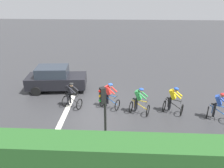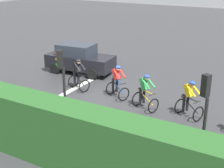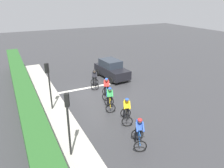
{
  "view_description": "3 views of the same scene",
  "coord_description": "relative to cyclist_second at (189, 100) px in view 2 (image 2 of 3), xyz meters",
  "views": [
    {
      "loc": [
        11.41,
        1.88,
        6.8
      ],
      "look_at": [
        -0.96,
        1.27,
        1.29
      ],
      "focal_mm": 35.09,
      "sensor_mm": 36.0,
      "label": 1
    },
    {
      "loc": [
        12.49,
        8.14,
        6.08
      ],
      "look_at": [
        0.57,
        1.32,
        1.0
      ],
      "focal_mm": 50.71,
      "sensor_mm": 36.0,
      "label": 2
    },
    {
      "loc": [
        6.21,
        14.98,
        7.22
      ],
      "look_at": [
        -0.69,
        1.21,
        1.1
      ],
      "focal_mm": 34.68,
      "sensor_mm": 36.0,
      "label": 3
    }
  ],
  "objects": [
    {
      "name": "car_black",
      "position": [
        -2.76,
        -7.64,
        0.08
      ],
      "size": [
        2.15,
        4.23,
        1.76
      ],
      "color": "black",
      "rests_on": "ground"
    },
    {
      "name": "traffic_light_near_crossing",
      "position": [
        3.85,
        -3.66,
        1.43
      ],
      "size": [
        0.27,
        0.29,
        3.34
      ],
      "color": "black",
      "rests_on": "ground"
    },
    {
      "name": "cyclist_fourth",
      "position": [
        -0.39,
        -3.71,
        0.0
      ],
      "size": [
        1.06,
        1.26,
        1.66
      ],
      "color": "black",
      "rests_on": "ground"
    },
    {
      "name": "cyclist_mid",
      "position": [
        0.19,
        -1.96,
        0.0
      ],
      "size": [
        1.01,
        1.25,
        1.66
      ],
      "color": "black",
      "rests_on": "ground"
    },
    {
      "name": "sidewalk_kerb",
      "position": [
        4.23,
        -2.85,
        -0.74
      ],
      "size": [
        2.8,
        24.62,
        0.12
      ],
      "primitive_type": "cube",
      "color": "#ADA89E",
      "rests_on": "ground"
    },
    {
      "name": "ground_plane",
      "position": [
        -0.14,
        -4.85,
        -0.8
      ],
      "size": [
        80.0,
        80.0,
        0.0
      ],
      "primitive_type": "plane",
      "color": "#333335"
    },
    {
      "name": "road_marking_stop_line",
      "position": [
        -0.14,
        -6.26,
        -0.79
      ],
      "size": [
        7.0,
        0.3,
        0.01
      ],
      "primitive_type": "cube",
      "color": "silver",
      "rests_on": "ground"
    },
    {
      "name": "cyclist_second",
      "position": [
        0.0,
        0.0,
        0.0
      ],
      "size": [
        1.07,
        1.27,
        1.66
      ],
      "color": "black",
      "rests_on": "ground"
    },
    {
      "name": "hedge_wall",
      "position": [
        5.43,
        -2.85,
        0.27
      ],
      "size": [
        1.1,
        24.62,
        2.13
      ],
      "primitive_type": "cube",
      "color": "#265623",
      "rests_on": "ground"
    },
    {
      "name": "stone_wall_low",
      "position": [
        5.13,
        -2.85,
        -0.47
      ],
      "size": [
        0.44,
        24.62,
        0.65
      ],
      "primitive_type": "cube",
      "color": "gray",
      "rests_on": "ground"
    },
    {
      "name": "traffic_light_far_junction",
      "position": [
        4.01,
        1.53,
        1.43
      ],
      "size": [
        0.27,
        0.3,
        3.34
      ],
      "color": "black",
      "rests_on": "ground"
    },
    {
      "name": "cyclist_trailing",
      "position": [
        -0.35,
        -6.02,
        0.0
      ],
      "size": [
        1.02,
        1.25,
        1.66
      ],
      "color": "black",
      "rests_on": "ground"
    }
  ]
}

